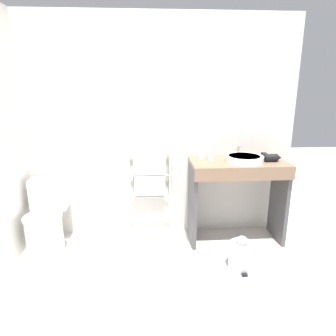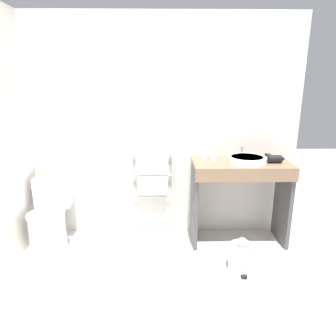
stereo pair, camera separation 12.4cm
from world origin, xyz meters
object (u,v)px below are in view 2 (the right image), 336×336
at_px(toilet, 49,220).
at_px(cup_near_wall, 204,155).
at_px(cup_near_edge, 214,156).
at_px(sink_basin, 247,159).
at_px(trash_bin, 241,256).
at_px(towel_radiator, 152,178).
at_px(hair_dryer, 274,159).

xyz_separation_m(toilet, cup_near_wall, (1.64, 0.23, 0.64)).
height_order(cup_near_wall, cup_near_edge, cup_near_edge).
bearing_deg(sink_basin, trash_bin, -104.74).
xyz_separation_m(towel_radiator, cup_near_wall, (0.56, -0.07, 0.27)).
height_order(cup_near_wall, trash_bin, cup_near_wall).
distance_m(towel_radiator, cup_near_edge, 0.72).
height_order(toilet, towel_radiator, towel_radiator).
distance_m(cup_near_wall, trash_bin, 1.09).
bearing_deg(cup_near_edge, sink_basin, -18.79).
bearing_deg(towel_radiator, sink_basin, -13.21).
xyz_separation_m(toilet, trash_bin, (1.92, -0.46, -0.16)).
distance_m(toilet, cup_near_edge, 1.86).
relative_size(toilet, sink_basin, 1.84).
relative_size(sink_basin, cup_near_wall, 4.75).
xyz_separation_m(sink_basin, cup_near_wall, (-0.42, 0.16, 0.01)).
bearing_deg(sink_basin, toilet, -178.18).
bearing_deg(towel_radiator, cup_near_wall, -6.74).
bearing_deg(toilet, cup_near_edge, 5.74).
bearing_deg(cup_near_wall, sink_basin, -21.46).
xyz_separation_m(sink_basin, hair_dryer, (0.29, 0.01, 0.01)).
relative_size(toilet, hair_dryer, 3.98).
distance_m(sink_basin, cup_near_edge, 0.34).
height_order(toilet, sink_basin, sink_basin).
relative_size(hair_dryer, trash_bin, 0.55).
bearing_deg(cup_near_wall, cup_near_edge, -29.80).
distance_m(cup_near_wall, cup_near_edge, 0.11).
height_order(cup_near_wall, hair_dryer, cup_near_wall).
relative_size(toilet, towel_radiator, 0.74).
bearing_deg(toilet, hair_dryer, 1.93).
relative_size(towel_radiator, sink_basin, 2.50).
xyz_separation_m(toilet, hair_dryer, (2.34, 0.08, 0.63)).
bearing_deg(cup_near_wall, trash_bin, -68.02).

